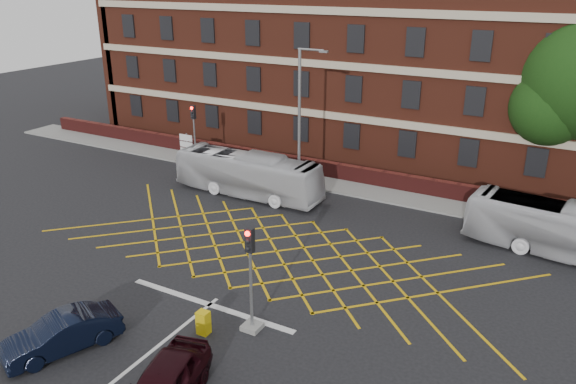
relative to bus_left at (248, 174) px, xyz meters
The scene contains 14 objects.
ground 9.50m from the bus_left, 55.37° to the right, with size 120.00×120.00×0.00m, color black.
victorian_building 16.64m from the bus_left, 68.59° to the left, with size 51.00×12.17×20.40m.
boundary_wall 7.54m from the bus_left, 44.56° to the left, with size 56.00×0.50×1.10m, color #4E1615.
far_pavement 6.95m from the bus_left, 38.57° to the left, with size 60.00×3.00×0.12m, color slate.
box_junction_hatching 7.95m from the bus_left, 47.03° to the right, with size 11.50×0.12×0.02m, color #CC990C.
stop_line 12.51m from the bus_left, 64.56° to the right, with size 8.00×0.30×0.02m, color silver.
bus_left is the anchor object (origin of this frame).
bus_right 17.80m from the bus_left, ahead, with size 2.23×9.54×2.66m, color silver.
car_navy 16.39m from the bus_left, 81.26° to the right, with size 1.44×4.13×1.36m, color black.
traffic_light_near 14.16m from the bus_left, 56.60° to the right, with size 0.70×0.70×4.27m.
traffic_light_far 7.28m from the bus_left, 153.77° to the left, with size 0.70×0.70×4.27m.
street_lamp 3.62m from the bus_left, 32.65° to the left, with size 2.25×1.00×8.86m.
direction_signs 7.86m from the bus_left, 156.71° to the left, with size 1.10×0.16×2.20m.
utility_cabinet 14.42m from the bus_left, 63.92° to the right, with size 0.45×0.40×0.95m, color gold.
Camera 1 is at (12.50, -19.33, 12.77)m, focal length 35.00 mm.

